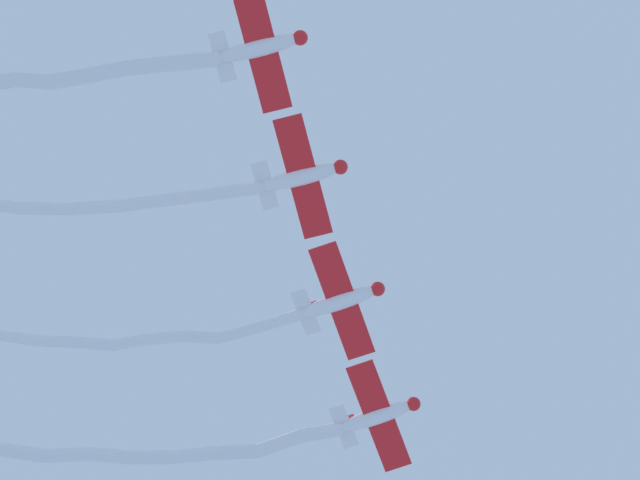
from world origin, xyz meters
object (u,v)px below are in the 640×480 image
Objects in this scene: airplane_left_wing at (302,176)px; airplane_slot at (378,416)px; airplane_lead at (261,48)px; airplane_right_wing at (341,301)px.

airplane_slot is (1.90, 16.64, 0.00)m from airplane_left_wing.
airplane_lead is 16.75m from airplane_right_wing.
airplane_left_wing is at bearing 87.05° from airplane_lead.
airplane_lead is 8.38m from airplane_left_wing.
airplane_lead is 0.99× the size of airplane_right_wing.
airplane_left_wing is 16.75m from airplane_slot.
airplane_left_wing is 0.99× the size of airplane_slot.
airplane_right_wing is at bearing -86.92° from airplane_slot.
airplane_left_wing and airplane_slot have the same top height.
airplane_left_wing is at bearing -87.81° from airplane_right_wing.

